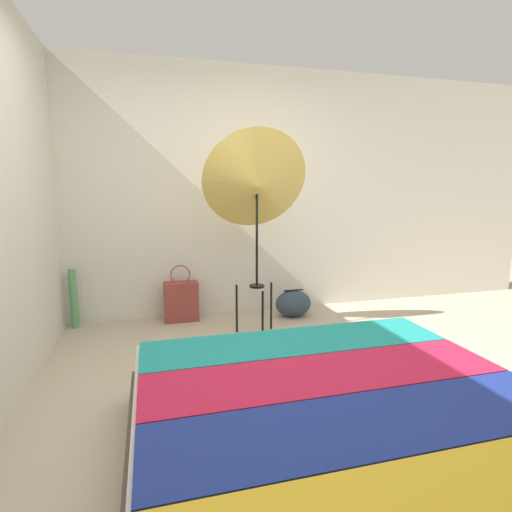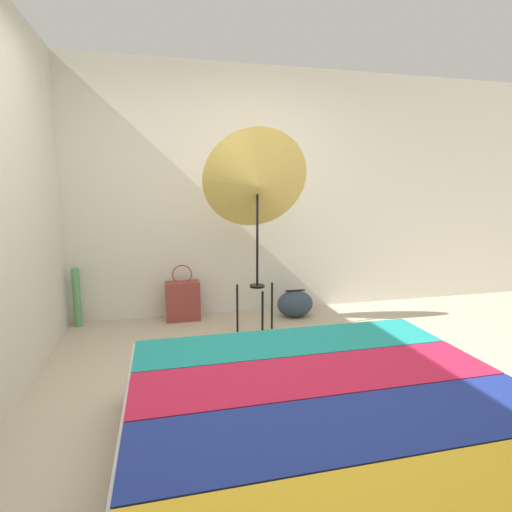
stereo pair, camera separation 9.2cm
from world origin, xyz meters
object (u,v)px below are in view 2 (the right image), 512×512
photo_umbrella (257,184)px  tote_bag (183,300)px  bed (335,438)px  duffel_bag (295,304)px  paper_roll (77,298)px

photo_umbrella → tote_bag: 1.46m
bed → tote_bag: (-0.55, 2.49, 0.00)m
bed → tote_bag: size_ratio=3.37×
bed → duffel_bag: (0.61, 2.33, -0.06)m
tote_bag → duffel_bag: size_ratio=1.51×
tote_bag → paper_roll: size_ratio=1.00×
duffel_bag → paper_roll: 2.19m
duffel_bag → paper_roll: (-2.18, 0.22, 0.15)m
photo_umbrella → duffel_bag: photo_umbrella is taller
bed → paper_roll: 2.99m
duffel_bag → bed: bearing=-104.6°
bed → photo_umbrella: photo_umbrella is taller
bed → paper_roll: paper_roll is taller
bed → duffel_bag: 2.40m
tote_bag → duffel_bag: 1.17m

